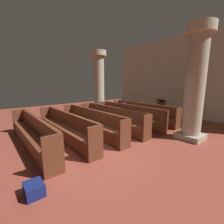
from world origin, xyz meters
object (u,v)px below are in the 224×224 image
Objects in this scene: pew_row_0 at (142,112)px; pew_row_1 at (128,114)px; pillar_aisle_side at (195,82)px; pillar_far_side at (99,83)px; pew_row_2 at (111,117)px; pew_row_4 at (65,126)px; kneeler_box_navy at (34,189)px; pew_row_3 at (91,121)px; pew_row_5 at (32,132)px; hymn_book at (123,103)px; lectern at (161,111)px.

pew_row_0 is 1.00× the size of pew_row_1.
pillar_aisle_side and pillar_far_side have the same top height.
pillar_far_side reaches higher than pew_row_2.
pew_row_1 is at bearing 90.00° from pew_row_4.
pillar_aisle_side is 5.25m from kneeler_box_navy.
pew_row_1 is at bearing 90.00° from pew_row_3.
pew_row_5 is at bearing -90.00° from pew_row_4.
pew_row_1 and pew_row_3 have the same top height.
pew_row_5 is at bearing -90.00° from pew_row_1.
pew_row_3 is 1.04× the size of pillar_aisle_side.
pew_row_3 is (0.00, -1.03, 0.00)m from pew_row_2.
hymn_book is at bearing 103.39° from pew_row_3.
pillar_aisle_side is at bearing 1.99° from hymn_book.
pew_row_3 and pew_row_5 have the same top height.
pew_row_3 is 1.00× the size of pew_row_5.
pew_row_4 is 2.73m from kneeler_box_navy.
lectern is 6.99m from kneeler_box_navy.
pillar_far_side reaches higher than hymn_book.
kneeler_box_navy is at bearing -12.61° from pew_row_5.
pew_row_3 is 1.03m from pew_row_4.
pew_row_0 is at bearing 90.00° from pew_row_2.
pillar_aisle_side is at bearing 84.21° from kneeler_box_navy.
pew_row_3 is (0.00, -2.05, 0.00)m from pew_row_1.
pew_row_0 is 1.00× the size of pew_row_2.
hymn_book is (-0.53, 0.18, 0.43)m from pew_row_1.
lectern is (0.36, 5.20, -0.02)m from pew_row_4.
pew_row_4 is at bearing -90.00° from pew_row_3.
lectern reaches higher than pew_row_3.
lectern is at bearing 71.89° from pew_row_0.
pew_row_4 is 3.33m from hymn_book.
pew_row_5 is (0.00, -3.08, 0.00)m from pew_row_2.
pew_row_2 is 3.08m from pew_row_5.
pew_row_0 is 1.00× the size of pew_row_5.
hymn_book is at bearing -1.42° from pillar_far_side.
pew_row_4 and pew_row_5 have the same top height.
pew_row_1 reaches higher than kneeler_box_navy.
pew_row_5 is 1.04× the size of pillar_aisle_side.
pillar_far_side is (-5.40, -0.06, 0.00)m from pillar_aisle_side.
hymn_book is (-0.89, -1.93, 0.46)m from lectern.
pew_row_1 is at bearing 90.00° from pew_row_2.
pillar_far_side is at bearing 121.64° from pew_row_5.
pew_row_1 is at bearing 90.00° from pew_row_5.
kneeler_box_navy is (2.23, -0.50, -0.37)m from pew_row_5.
pillar_aisle_side is at bearing 58.23° from pew_row_5.
pew_row_4 is at bearing -90.00° from pew_row_2.
pew_row_0 is at bearing 111.60° from kneeler_box_navy.
hymn_book is at bearing 99.26° from pew_row_4.
hymn_book reaches higher than pew_row_4.
pew_row_5 is 6.23m from lectern.
pew_row_0 is at bearing 16.45° from pillar_far_side.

